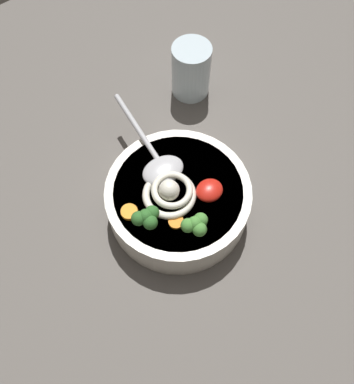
{
  "coord_description": "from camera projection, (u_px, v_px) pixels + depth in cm",
  "views": [
    {
      "loc": [
        -16.76,
        -21.66,
        61.55
      ],
      "look_at": [
        -0.27,
        -0.1,
        9.45
      ],
      "focal_mm": 40.27,
      "sensor_mm": 36.0,
      "label": 1
    }
  ],
  "objects": [
    {
      "name": "table_slab",
      "position": [
        178.0,
        214.0,
        0.66
      ],
      "size": [
        112.73,
        112.73,
        3.7
      ],
      "primitive_type": "cube",
      "color": "#5B5651",
      "rests_on": "ground"
    },
    {
      "name": "soup_bowl",
      "position": [
        177.0,
        201.0,
        0.61
      ],
      "size": [
        20.36,
        20.36,
        5.75
      ],
      "color": "silver",
      "rests_on": "table_slab"
    },
    {
      "name": "noodle_pile",
      "position": [
        171.0,
        194.0,
        0.57
      ],
      "size": [
        8.05,
        7.89,
        3.24
      ],
      "color": "silver",
      "rests_on": "soup_bowl"
    },
    {
      "name": "soup_spoon",
      "position": [
        159.0,
        162.0,
        0.6
      ],
      "size": [
        6.53,
        17.5,
        1.6
      ],
      "rotation": [
        0.0,
        0.0,
        1.44
      ],
      "color": "#B7B7BC",
      "rests_on": "soup_bowl"
    },
    {
      "name": "chili_sauce_dollop",
      "position": [
        209.0,
        190.0,
        0.58
      ],
      "size": [
        3.78,
        3.4,
        1.7
      ],
      "primitive_type": "ellipsoid",
      "color": "red",
      "rests_on": "soup_bowl"
    },
    {
      "name": "broccoli_floret_right",
      "position": [
        196.0,
        225.0,
        0.55
      ],
      "size": [
        3.69,
        3.18,
        2.92
      ],
      "color": "#7A9E60",
      "rests_on": "soup_bowl"
    },
    {
      "name": "broccoli_floret_rear",
      "position": [
        147.0,
        218.0,
        0.55
      ],
      "size": [
        3.8,
        3.27,
        3.0
      ],
      "color": "#7A9E60",
      "rests_on": "soup_bowl"
    },
    {
      "name": "carrot_slice_front",
      "position": [
        129.0,
        212.0,
        0.57
      ],
      "size": [
        2.26,
        2.26,
        0.68
      ],
      "primitive_type": "cylinder",
      "color": "orange",
      "rests_on": "soup_bowl"
    },
    {
      "name": "carrot_slice_beside_noodles",
      "position": [
        176.0,
        222.0,
        0.56
      ],
      "size": [
        2.03,
        2.03,
        0.43
      ],
      "primitive_type": "cylinder",
      "color": "orange",
      "rests_on": "soup_bowl"
    },
    {
      "name": "drinking_glass",
      "position": [
        191.0,
        70.0,
        0.7
      ],
      "size": [
        6.4,
        6.4,
        9.35
      ],
      "primitive_type": "cylinder",
      "color": "silver",
      "rests_on": "table_slab"
    }
  ]
}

